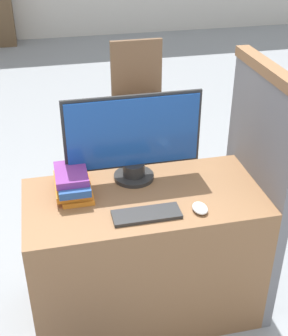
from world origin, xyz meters
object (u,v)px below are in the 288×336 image
keyboard (147,214)px  book_stack (73,182)px  mouse (200,208)px  far_chair (139,92)px  monitor (133,138)px

keyboard → book_stack: size_ratio=1.05×
keyboard → mouse: bearing=-3.7°
far_chair → mouse: bearing=-65.7°
book_stack → mouse: bearing=-27.1°
book_stack → far_chair: bearing=68.3°
mouse → book_stack: bearing=152.9°
keyboard → far_chair: far_chair is taller
keyboard → mouse: size_ratio=3.16×
mouse → far_chair: far_chair is taller
monitor → far_chair: bearing=76.9°
monitor → book_stack: 0.35m
mouse → far_chair: 2.06m
mouse → book_stack: 0.61m
monitor → mouse: monitor is taller
monitor → keyboard: monitor is taller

